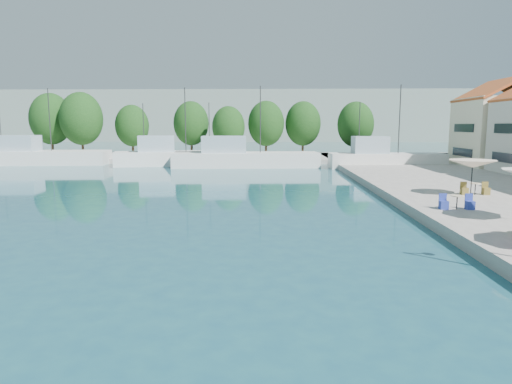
{
  "coord_description": "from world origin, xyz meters",
  "views": [
    {
      "loc": [
        -1.9,
        -1.06,
        5.11
      ],
      "look_at": [
        -2.76,
        26.0,
        1.13
      ],
      "focal_mm": 32.0,
      "sensor_mm": 36.0,
      "label": 1
    }
  ],
  "objects_px": {
    "trawler_01": "(34,156)",
    "trawler_02": "(171,157)",
    "trawler_03": "(242,158)",
    "trawler_04": "(384,159)",
    "umbrella_cream": "(473,164)"
  },
  "relations": [
    {
      "from": "trawler_01",
      "to": "umbrella_cream",
      "type": "bearing_deg",
      "value": -38.19
    },
    {
      "from": "trawler_01",
      "to": "trawler_03",
      "type": "relative_size",
      "value": 1.01
    },
    {
      "from": "umbrella_cream",
      "to": "trawler_02",
      "type": "bearing_deg",
      "value": 132.35
    },
    {
      "from": "trawler_02",
      "to": "trawler_04",
      "type": "relative_size",
      "value": 1.14
    },
    {
      "from": "trawler_01",
      "to": "trawler_04",
      "type": "distance_m",
      "value": 44.55
    },
    {
      "from": "trawler_01",
      "to": "trawler_02",
      "type": "distance_m",
      "value": 18.23
    },
    {
      "from": "trawler_02",
      "to": "umbrella_cream",
      "type": "height_order",
      "value": "trawler_02"
    },
    {
      "from": "trawler_04",
      "to": "umbrella_cream",
      "type": "distance_m",
      "value": 25.08
    },
    {
      "from": "trawler_02",
      "to": "umbrella_cream",
      "type": "bearing_deg",
      "value": -60.94
    },
    {
      "from": "trawler_01",
      "to": "trawler_02",
      "type": "height_order",
      "value": "same"
    },
    {
      "from": "trawler_03",
      "to": "trawler_04",
      "type": "distance_m",
      "value": 17.0
    },
    {
      "from": "trawler_04",
      "to": "umbrella_cream",
      "type": "xyz_separation_m",
      "value": [
        -0.46,
        -25.03,
        1.58
      ]
    },
    {
      "from": "trawler_01",
      "to": "trawler_03",
      "type": "distance_m",
      "value": 27.55
    },
    {
      "from": "trawler_02",
      "to": "umbrella_cream",
      "type": "relative_size",
      "value": 5.06
    },
    {
      "from": "trawler_02",
      "to": "trawler_04",
      "type": "height_order",
      "value": "same"
    }
  ]
}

